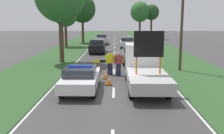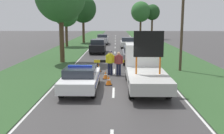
# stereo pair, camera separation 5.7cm
# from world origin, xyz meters

# --- Properties ---
(ground_plane) EXTENTS (160.00, 160.00, 0.00)m
(ground_plane) POSITION_xyz_m (0.00, 0.00, 0.00)
(ground_plane) COLOR #3D3A3A
(lane_markings) EXTENTS (7.10, 72.29, 0.01)m
(lane_markings) POSITION_xyz_m (0.00, 16.95, 0.00)
(lane_markings) COLOR silver
(lane_markings) RESTS_ON ground
(grass_verge_left) EXTENTS (4.99, 120.00, 0.03)m
(grass_verge_left) POSITION_xyz_m (-6.10, 20.00, 0.01)
(grass_verge_left) COLOR #2D5128
(grass_verge_left) RESTS_ON ground
(grass_verge_right) EXTENTS (4.99, 120.00, 0.03)m
(grass_verge_right) POSITION_xyz_m (6.10, 20.00, 0.01)
(grass_verge_right) COLOR #2D5128
(grass_verge_right) RESTS_ON ground
(police_car) EXTENTS (1.86, 4.57, 1.42)m
(police_car) POSITION_xyz_m (-1.80, 0.11, 0.70)
(police_car) COLOR white
(police_car) RESTS_ON ground
(work_truck) EXTENTS (2.08, 6.23, 3.29)m
(work_truck) POSITION_xyz_m (1.80, 1.30, 1.12)
(work_truck) COLOR white
(work_truck) RESTS_ON ground
(road_barrier) EXTENTS (2.64, 0.08, 0.95)m
(road_barrier) POSITION_xyz_m (-0.16, 5.02, 0.78)
(road_barrier) COLOR black
(road_barrier) RESTS_ON ground
(police_officer) EXTENTS (0.61, 0.39, 1.71)m
(police_officer) POSITION_xyz_m (-0.28, 4.32, 1.02)
(police_officer) COLOR #191E38
(police_officer) RESTS_ON ground
(pedestrian_civilian) EXTENTS (0.59, 0.38, 1.65)m
(pedestrian_civilian) POSITION_xyz_m (0.32, 4.16, 0.97)
(pedestrian_civilian) COLOR #191E38
(pedestrian_civilian) RESTS_ON ground
(traffic_cone_near_police) EXTENTS (0.37, 0.37, 0.51)m
(traffic_cone_near_police) POSITION_xyz_m (-0.56, 3.02, 0.25)
(traffic_cone_near_police) COLOR black
(traffic_cone_near_police) RESTS_ON ground
(traffic_cone_centre_front) EXTENTS (0.47, 0.47, 0.65)m
(traffic_cone_centre_front) POSITION_xyz_m (-1.20, 5.46, 0.32)
(traffic_cone_centre_front) COLOR black
(traffic_cone_centre_front) RESTS_ON ground
(traffic_cone_near_truck) EXTENTS (0.42, 0.42, 0.58)m
(traffic_cone_near_truck) POSITION_xyz_m (-0.30, 1.34, 0.29)
(traffic_cone_near_truck) COLOR black
(traffic_cone_near_truck) RESTS_ON ground
(queued_car_suv_grey) EXTENTS (1.83, 4.61, 1.53)m
(queued_car_suv_grey) POSITION_xyz_m (1.65, 9.61, 0.80)
(queued_car_suv_grey) COLOR slate
(queued_car_suv_grey) RESTS_ON ground
(queued_car_sedan_black) EXTENTS (1.73, 4.40, 1.61)m
(queued_car_sedan_black) POSITION_xyz_m (-2.01, 16.82, 0.82)
(queued_car_sedan_black) COLOR black
(queued_car_sedan_black) RESTS_ON ground
(queued_car_van_white) EXTENTS (1.85, 3.93, 1.48)m
(queued_car_van_white) POSITION_xyz_m (1.72, 22.44, 0.76)
(queued_car_van_white) COLOR silver
(queued_car_van_white) RESTS_ON ground
(queued_car_sedan_silver) EXTENTS (1.72, 4.63, 1.58)m
(queued_car_sedan_silver) POSITION_xyz_m (-2.05, 28.36, 0.82)
(queued_car_sedan_silver) COLOR #B2B2B7
(queued_car_sedan_silver) RESTS_ON ground
(roadside_tree_near_left) EXTENTS (4.38, 4.38, 7.96)m
(roadside_tree_near_left) POSITION_xyz_m (-5.40, 30.78, 5.63)
(roadside_tree_near_left) COLOR #4C3823
(roadside_tree_near_left) RESTS_ON ground
(roadside_tree_near_right) EXTENTS (3.85, 3.85, 7.50)m
(roadside_tree_near_right) POSITION_xyz_m (5.03, 39.43, 5.44)
(roadside_tree_near_right) COLOR #4C3823
(roadside_tree_near_right) RESTS_ON ground
(roadside_tree_mid_right) EXTENTS (3.01, 3.01, 6.97)m
(roadside_tree_mid_right) POSITION_xyz_m (7.43, 40.14, 5.32)
(roadside_tree_mid_right) COLOR #4C3823
(roadside_tree_mid_right) RESTS_ON ground
(roadside_tree_far_left) EXTENTS (3.56, 3.56, 6.62)m
(roadside_tree_far_left) POSITION_xyz_m (-7.07, 24.28, 4.72)
(roadside_tree_far_left) COLOR #4C3823
(roadside_tree_far_left) RESTS_ON ground
(utility_pole) EXTENTS (1.20, 0.20, 7.81)m
(utility_pole) POSITION_xyz_m (5.02, 5.84, 4.02)
(utility_pole) COLOR #473828
(utility_pole) RESTS_ON ground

